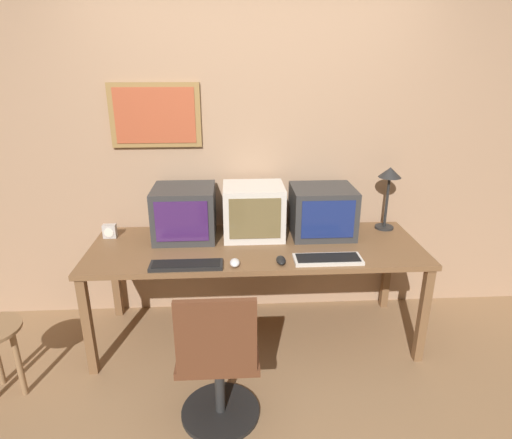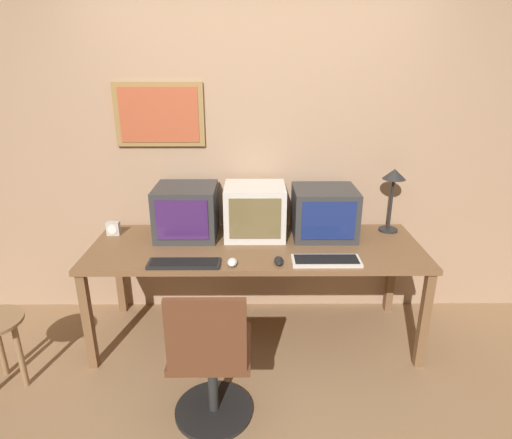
{
  "view_description": "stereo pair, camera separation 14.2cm",
  "coord_description": "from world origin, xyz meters",
  "px_view_note": "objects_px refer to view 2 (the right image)",
  "views": [
    {
      "loc": [
        -0.16,
        -1.73,
        1.93
      ],
      "look_at": [
        0.0,
        0.97,
        0.92
      ],
      "focal_mm": 30.0,
      "sensor_mm": 36.0,
      "label": 1
    },
    {
      "loc": [
        -0.02,
        -1.74,
        1.93
      ],
      "look_at": [
        0.0,
        0.97,
        0.92
      ],
      "focal_mm": 30.0,
      "sensor_mm": 36.0,
      "label": 2
    }
  ],
  "objects_px": {
    "monitor_right": "(324,212)",
    "desk_lamp": "(393,183)",
    "desk_clock": "(113,228)",
    "office_chair": "(211,364)",
    "monitor_left": "(186,211)",
    "mouse_far_corner": "(279,261)",
    "monitor_center": "(255,211)",
    "mouse_near_keyboard": "(232,262)",
    "keyboard_side": "(326,261)",
    "keyboard_main": "(184,263)"
  },
  "relations": [
    {
      "from": "monitor_right",
      "to": "desk_lamp",
      "type": "xyz_separation_m",
      "value": [
        0.5,
        0.08,
        0.19
      ]
    },
    {
      "from": "desk_clock",
      "to": "office_chair",
      "type": "distance_m",
      "value": 1.34
    },
    {
      "from": "monitor_left",
      "to": "mouse_far_corner",
      "type": "distance_m",
      "value": 0.81
    },
    {
      "from": "monitor_center",
      "to": "mouse_near_keyboard",
      "type": "distance_m",
      "value": 0.54
    },
    {
      "from": "keyboard_side",
      "to": "mouse_near_keyboard",
      "type": "relative_size",
      "value": 4.32
    },
    {
      "from": "monitor_left",
      "to": "monitor_center",
      "type": "bearing_deg",
      "value": -0.15
    },
    {
      "from": "keyboard_side",
      "to": "desk_lamp",
      "type": "distance_m",
      "value": 0.85
    },
    {
      "from": "monitor_left",
      "to": "mouse_far_corner",
      "type": "xyz_separation_m",
      "value": [
        0.64,
        -0.47,
        -0.17
      ]
    },
    {
      "from": "monitor_left",
      "to": "mouse_near_keyboard",
      "type": "distance_m",
      "value": 0.62
    },
    {
      "from": "monitor_center",
      "to": "monitor_right",
      "type": "bearing_deg",
      "value": 0.32
    },
    {
      "from": "monitor_center",
      "to": "monitor_right",
      "type": "height_order",
      "value": "monitor_center"
    },
    {
      "from": "monitor_left",
      "to": "office_chair",
      "type": "relative_size",
      "value": 0.49
    },
    {
      "from": "mouse_near_keyboard",
      "to": "desk_lamp",
      "type": "relative_size",
      "value": 0.21
    },
    {
      "from": "keyboard_side",
      "to": "desk_clock",
      "type": "height_order",
      "value": "desk_clock"
    },
    {
      "from": "mouse_near_keyboard",
      "to": "office_chair",
      "type": "distance_m",
      "value": 0.63
    },
    {
      "from": "desk_lamp",
      "to": "office_chair",
      "type": "relative_size",
      "value": 0.54
    },
    {
      "from": "monitor_right",
      "to": "keyboard_side",
      "type": "relative_size",
      "value": 1.02
    },
    {
      "from": "keyboard_main",
      "to": "monitor_center",
      "type": "bearing_deg",
      "value": 47.79
    },
    {
      "from": "mouse_far_corner",
      "to": "monitor_left",
      "type": "bearing_deg",
      "value": 143.91
    },
    {
      "from": "keyboard_side",
      "to": "mouse_far_corner",
      "type": "relative_size",
      "value": 3.67
    },
    {
      "from": "keyboard_main",
      "to": "desk_clock",
      "type": "bearing_deg",
      "value": 139.51
    },
    {
      "from": "monitor_left",
      "to": "mouse_near_keyboard",
      "type": "bearing_deg",
      "value": -54.59
    },
    {
      "from": "mouse_near_keyboard",
      "to": "monitor_left",
      "type": "bearing_deg",
      "value": 125.41
    },
    {
      "from": "monitor_right",
      "to": "mouse_far_corner",
      "type": "relative_size",
      "value": 3.76
    },
    {
      "from": "desk_lamp",
      "to": "office_chair",
      "type": "xyz_separation_m",
      "value": [
        -1.24,
        -1.07,
        -0.72
      ]
    },
    {
      "from": "keyboard_main",
      "to": "desk_clock",
      "type": "height_order",
      "value": "desk_clock"
    },
    {
      "from": "monitor_center",
      "to": "mouse_near_keyboard",
      "type": "height_order",
      "value": "monitor_center"
    },
    {
      "from": "monitor_left",
      "to": "monitor_center",
      "type": "xyz_separation_m",
      "value": [
        0.49,
        -0.0,
        0.0
      ]
    },
    {
      "from": "monitor_left",
      "to": "monitor_right",
      "type": "bearing_deg",
      "value": 0.09
    },
    {
      "from": "mouse_near_keyboard",
      "to": "desk_lamp",
      "type": "distance_m",
      "value": 1.33
    },
    {
      "from": "mouse_far_corner",
      "to": "office_chair",
      "type": "distance_m",
      "value": 0.75
    },
    {
      "from": "mouse_near_keyboard",
      "to": "desk_clock",
      "type": "bearing_deg",
      "value": 150.47
    },
    {
      "from": "monitor_center",
      "to": "keyboard_side",
      "type": "bearing_deg",
      "value": -45.43
    },
    {
      "from": "monitor_center",
      "to": "desk_clock",
      "type": "height_order",
      "value": "monitor_center"
    },
    {
      "from": "office_chair",
      "to": "desk_clock",
      "type": "bearing_deg",
      "value": 128.25
    },
    {
      "from": "mouse_far_corner",
      "to": "office_chair",
      "type": "relative_size",
      "value": 0.13
    },
    {
      "from": "office_chair",
      "to": "monitor_left",
      "type": "bearing_deg",
      "value": 104.06
    },
    {
      "from": "keyboard_main",
      "to": "office_chair",
      "type": "xyz_separation_m",
      "value": [
        0.2,
        -0.5,
        -0.36
      ]
    },
    {
      "from": "monitor_left",
      "to": "keyboard_side",
      "type": "relative_size",
      "value": 0.99
    },
    {
      "from": "monitor_right",
      "to": "keyboard_main",
      "type": "xyz_separation_m",
      "value": [
        -0.94,
        -0.49,
        -0.16
      ]
    },
    {
      "from": "office_chair",
      "to": "monitor_center",
      "type": "bearing_deg",
      "value": 76.16
    },
    {
      "from": "monitor_left",
      "to": "keyboard_side",
      "type": "distance_m",
      "value": 1.06
    },
    {
      "from": "desk_lamp",
      "to": "mouse_near_keyboard",
      "type": "bearing_deg",
      "value": -153.39
    },
    {
      "from": "keyboard_side",
      "to": "desk_clock",
      "type": "distance_m",
      "value": 1.56
    },
    {
      "from": "desk_clock",
      "to": "monitor_left",
      "type": "bearing_deg",
      "value": -1.66
    },
    {
      "from": "monitor_left",
      "to": "keyboard_side",
      "type": "height_order",
      "value": "monitor_left"
    },
    {
      "from": "mouse_near_keyboard",
      "to": "office_chair",
      "type": "height_order",
      "value": "office_chair"
    },
    {
      "from": "keyboard_side",
      "to": "mouse_far_corner",
      "type": "bearing_deg",
      "value": -178.33
    },
    {
      "from": "mouse_far_corner",
      "to": "desk_clock",
      "type": "xyz_separation_m",
      "value": [
        -1.18,
        0.48,
        0.03
      ]
    },
    {
      "from": "monitor_left",
      "to": "mouse_near_keyboard",
      "type": "relative_size",
      "value": 4.28
    }
  ]
}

